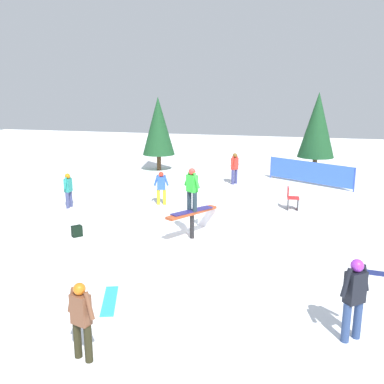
{
  "coord_description": "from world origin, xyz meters",
  "views": [
    {
      "loc": [
        12.0,
        3.18,
        4.45
      ],
      "look_at": [
        0.0,
        0.0,
        1.46
      ],
      "focal_mm": 40.0,
      "sensor_mm": 36.0,
      "label": 1
    }
  ],
  "objects_px": {
    "rail_feature": "(192,216)",
    "bystander_brown": "(81,317)",
    "loose_snowboard_cyan": "(110,301)",
    "main_rider_on_rail": "(192,191)",
    "folding_chair": "(292,199)",
    "bystander_blue": "(161,186)",
    "bystander_black": "(354,295)",
    "backpack_on_snow": "(77,231)",
    "pine_tree_near": "(158,126)",
    "pine_tree_far": "(317,125)",
    "bystander_teal": "(68,189)",
    "bystander_red": "(235,167)"
  },
  "relations": [
    {
      "from": "bystander_blue",
      "to": "loose_snowboard_cyan",
      "type": "xyz_separation_m",
      "value": [
        7.82,
        1.48,
        -0.73
      ]
    },
    {
      "from": "bystander_teal",
      "to": "pine_tree_far",
      "type": "distance_m",
      "value": 13.16
    },
    {
      "from": "pine_tree_near",
      "to": "folding_chair",
      "type": "bearing_deg",
      "value": 49.52
    },
    {
      "from": "rail_feature",
      "to": "bystander_black",
      "type": "xyz_separation_m",
      "value": [
        4.54,
        4.19,
        0.17
      ]
    },
    {
      "from": "bystander_brown",
      "to": "loose_snowboard_cyan",
      "type": "xyz_separation_m",
      "value": [
        -1.98,
        -0.47,
        -0.77
      ]
    },
    {
      "from": "bystander_black",
      "to": "folding_chair",
      "type": "relative_size",
      "value": 1.78
    },
    {
      "from": "bystander_brown",
      "to": "folding_chair",
      "type": "height_order",
      "value": "bystander_brown"
    },
    {
      "from": "rail_feature",
      "to": "backpack_on_snow",
      "type": "distance_m",
      "value": 3.61
    },
    {
      "from": "bystander_brown",
      "to": "pine_tree_near",
      "type": "relative_size",
      "value": 0.34
    },
    {
      "from": "bystander_red",
      "to": "bystander_black",
      "type": "bearing_deg",
      "value": -136.8
    },
    {
      "from": "pine_tree_near",
      "to": "pine_tree_far",
      "type": "relative_size",
      "value": 0.94
    },
    {
      "from": "folding_chair",
      "to": "bystander_red",
      "type": "bearing_deg",
      "value": 30.11
    },
    {
      "from": "bystander_teal",
      "to": "rail_feature",
      "type": "bearing_deg",
      "value": 67.5
    },
    {
      "from": "bystander_red",
      "to": "backpack_on_snow",
      "type": "bearing_deg",
      "value": -177.06
    },
    {
      "from": "bystander_brown",
      "to": "pine_tree_far",
      "type": "xyz_separation_m",
      "value": [
        -17.68,
        3.97,
        1.84
      ]
    },
    {
      "from": "bystander_red",
      "to": "bystander_teal",
      "type": "distance_m",
      "value": 7.98
    },
    {
      "from": "bystander_red",
      "to": "backpack_on_snow",
      "type": "distance_m",
      "value": 9.44
    },
    {
      "from": "bystander_brown",
      "to": "backpack_on_snow",
      "type": "bearing_deg",
      "value": 136.86
    },
    {
      "from": "loose_snowboard_cyan",
      "to": "pine_tree_far",
      "type": "distance_m",
      "value": 16.52
    },
    {
      "from": "bystander_red",
      "to": "bystander_brown",
      "type": "relative_size",
      "value": 1.07
    },
    {
      "from": "folding_chair",
      "to": "bystander_black",
      "type": "bearing_deg",
      "value": -176.55
    },
    {
      "from": "folding_chair",
      "to": "rail_feature",
      "type": "bearing_deg",
      "value": 139.55
    },
    {
      "from": "bystander_brown",
      "to": "loose_snowboard_cyan",
      "type": "height_order",
      "value": "bystander_brown"
    },
    {
      "from": "bystander_black",
      "to": "backpack_on_snow",
      "type": "relative_size",
      "value": 4.6
    },
    {
      "from": "main_rider_on_rail",
      "to": "bystander_black",
      "type": "xyz_separation_m",
      "value": [
        4.54,
        4.19,
        -0.62
      ]
    },
    {
      "from": "pine_tree_far",
      "to": "loose_snowboard_cyan",
      "type": "bearing_deg",
      "value": -15.78
    },
    {
      "from": "main_rider_on_rail",
      "to": "bystander_brown",
      "type": "height_order",
      "value": "main_rider_on_rail"
    },
    {
      "from": "bystander_blue",
      "to": "pine_tree_far",
      "type": "relative_size",
      "value": 0.31
    },
    {
      "from": "loose_snowboard_cyan",
      "to": "folding_chair",
      "type": "xyz_separation_m",
      "value": [
        -8.39,
        3.51,
        0.4
      ]
    },
    {
      "from": "bystander_blue",
      "to": "pine_tree_far",
      "type": "height_order",
      "value": "pine_tree_far"
    },
    {
      "from": "bystander_teal",
      "to": "pine_tree_near",
      "type": "bearing_deg",
      "value": 173.78
    },
    {
      "from": "rail_feature",
      "to": "pine_tree_near",
      "type": "bearing_deg",
      "value": -125.26
    },
    {
      "from": "loose_snowboard_cyan",
      "to": "backpack_on_snow",
      "type": "bearing_deg",
      "value": -162.15
    },
    {
      "from": "bystander_blue",
      "to": "pine_tree_near",
      "type": "distance_m",
      "value": 7.63
    },
    {
      "from": "main_rider_on_rail",
      "to": "folding_chair",
      "type": "relative_size",
      "value": 1.55
    },
    {
      "from": "loose_snowboard_cyan",
      "to": "pine_tree_near",
      "type": "relative_size",
      "value": 0.33
    },
    {
      "from": "bystander_red",
      "to": "pine_tree_far",
      "type": "height_order",
      "value": "pine_tree_far"
    },
    {
      "from": "backpack_on_snow",
      "to": "pine_tree_near",
      "type": "bearing_deg",
      "value": 46.65
    },
    {
      "from": "bystander_red",
      "to": "bystander_teal",
      "type": "bearing_deg",
      "value": 161.45
    },
    {
      "from": "bystander_red",
      "to": "bystander_brown",
      "type": "xyz_separation_m",
      "value": [
        14.3,
        -0.21,
        -0.05
      ]
    },
    {
      "from": "folding_chair",
      "to": "bystander_blue",
      "type": "bearing_deg",
      "value": 90.93
    },
    {
      "from": "main_rider_on_rail",
      "to": "folding_chair",
      "type": "height_order",
      "value": "main_rider_on_rail"
    },
    {
      "from": "bystander_brown",
      "to": "bystander_blue",
      "type": "xyz_separation_m",
      "value": [
        -9.79,
        -1.95,
        -0.04
      ]
    },
    {
      "from": "bystander_blue",
      "to": "loose_snowboard_cyan",
      "type": "height_order",
      "value": "bystander_blue"
    },
    {
      "from": "bystander_teal",
      "to": "pine_tree_near",
      "type": "relative_size",
      "value": 0.33
    },
    {
      "from": "pine_tree_near",
      "to": "bystander_teal",
      "type": "bearing_deg",
      "value": -5.34
    },
    {
      "from": "pine_tree_near",
      "to": "bystander_black",
      "type": "bearing_deg",
      "value": 30.63
    },
    {
      "from": "bystander_black",
      "to": "pine_tree_far",
      "type": "xyz_separation_m",
      "value": [
        -15.91,
        -0.45,
        1.75
      ]
    },
    {
      "from": "rail_feature",
      "to": "bystander_black",
      "type": "distance_m",
      "value": 6.18
    },
    {
      "from": "rail_feature",
      "to": "bystander_brown",
      "type": "bearing_deg",
      "value": 28.57
    }
  ]
}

